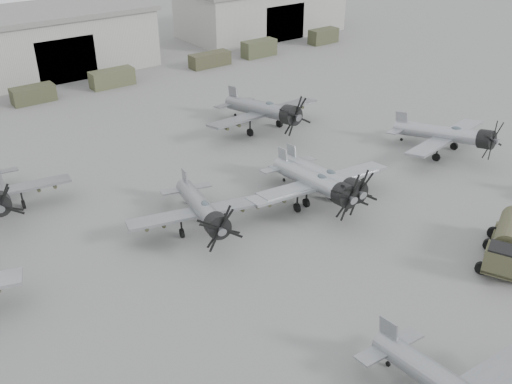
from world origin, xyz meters
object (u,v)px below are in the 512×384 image
(aircraft_mid_3, at_px, (450,135))
(aircraft_far_1, at_px, (266,110))
(aircraft_mid_1, at_px, (203,210))
(aircraft_extra_491, at_px, (326,179))
(fuel_tanker, at_px, (508,241))
(aircraft_mid_2, at_px, (317,183))

(aircraft_mid_3, height_order, aircraft_far_1, aircraft_far_1)
(aircraft_far_1, bearing_deg, aircraft_mid_1, -141.67)
(aircraft_extra_491, distance_m, fuel_tanker, 15.05)
(aircraft_mid_1, bearing_deg, fuel_tanker, -30.85)
(aircraft_mid_1, bearing_deg, aircraft_extra_491, 4.43)
(aircraft_mid_2, xyz_separation_m, aircraft_mid_3, (17.53, -0.14, -0.03))
(aircraft_extra_491, relative_size, fuel_tanker, 1.63)
(aircraft_mid_3, xyz_separation_m, aircraft_extra_491, (-16.37, 0.29, 0.03))
(aircraft_mid_1, bearing_deg, aircraft_far_1, 54.05)
(aircraft_mid_3, height_order, fuel_tanker, aircraft_mid_3)
(aircraft_mid_2, bearing_deg, aircraft_mid_3, 6.73)
(aircraft_mid_1, relative_size, fuel_tanker, 1.56)
(aircraft_far_1, height_order, aircraft_extra_491, aircraft_far_1)
(aircraft_mid_2, distance_m, aircraft_mid_3, 17.54)
(fuel_tanker, bearing_deg, aircraft_extra_491, 83.84)
(aircraft_extra_491, bearing_deg, aircraft_mid_2, -165.15)
(aircraft_mid_3, relative_size, aircraft_far_1, 0.90)
(aircraft_mid_1, height_order, aircraft_far_1, aircraft_far_1)
(aircraft_mid_2, height_order, aircraft_far_1, aircraft_far_1)
(aircraft_mid_1, relative_size, aircraft_mid_2, 0.95)
(aircraft_mid_2, height_order, aircraft_extra_491, same)
(aircraft_mid_2, bearing_deg, aircraft_mid_1, 174.98)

